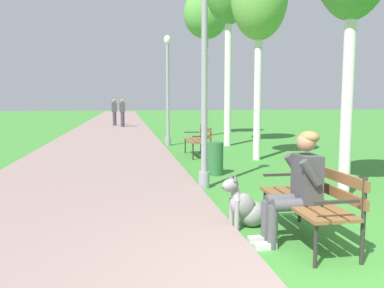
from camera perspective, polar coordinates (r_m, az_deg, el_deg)
name	(u,v)px	position (r m, az deg, el deg)	size (l,w,h in m)	color
paved_path	(114,124)	(26.89, -11.16, 2.88)	(4.06, 60.00, 0.04)	gray
park_bench_near	(312,196)	(4.64, 16.95, -7.22)	(0.55, 1.50, 0.85)	brown
park_bench_mid	(199,138)	(11.16, 1.05, 0.84)	(0.55, 1.50, 0.85)	brown
person_seated_on_near_bench	(297,183)	(4.47, 14.96, -5.48)	(0.74, 0.49, 1.25)	#4C4C51
dog_grey	(246,207)	(5.00, 7.81, -9.03)	(0.81, 0.42, 0.71)	gray
lamp_post_near	(204,78)	(7.03, 1.79, 9.44)	(0.24, 0.24, 3.78)	gray
lamp_post_mid	(168,89)	(13.78, -3.53, 7.91)	(0.24, 0.24, 3.78)	gray
birch_tree_fifth	(206,16)	(17.93, 2.05, 17.98)	(1.95, 1.68, 6.37)	silver
litter_bin	(215,159)	(8.39, 3.30, -2.10)	(0.36, 0.36, 0.70)	#2D6638
pedestrian_distant	(122,113)	(23.39, -10.00, 4.42)	(0.32, 0.22, 1.65)	#383842
pedestrian_further_distant	(114,112)	(24.74, -11.13, 4.50)	(0.32, 0.22, 1.65)	#383842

